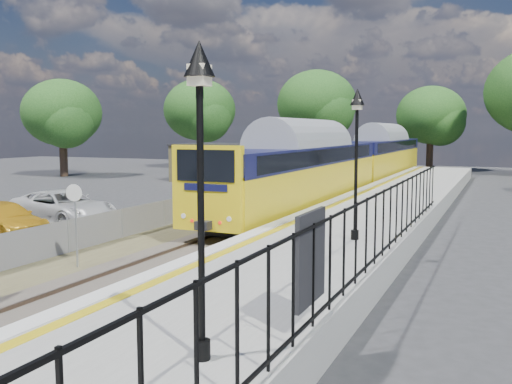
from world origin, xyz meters
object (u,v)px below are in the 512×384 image
Objects in this scene: victorian_lamp_north at (357,129)px; car_yellow at (4,219)px; victorian_lamp_south at (200,127)px; car_white at (64,207)px; speed_sign at (75,212)px; train at (352,159)px.

car_yellow is (-14.29, -0.35, -3.63)m from victorian_lamp_north.
car_white is (-14.32, 12.86, -3.53)m from victorian_lamp_south.
victorian_lamp_north reaches higher than car_yellow.
victorian_lamp_north is at bearing 91.15° from victorian_lamp_south.
speed_sign is 0.57× the size of car_yellow.
speed_sign reaches higher than car_yellow.
victorian_lamp_south is 0.99× the size of car_yellow.
car_white is (0.17, 3.21, 0.10)m from car_yellow.
victorian_lamp_north is 14.83m from car_white.
train is at bearing -9.50° from car_yellow.
train is (-5.50, 30.65, -1.96)m from victorian_lamp_south.
victorian_lamp_north is at bearing -89.96° from car_white.
victorian_lamp_north is (-0.20, 10.00, 0.00)m from victorian_lamp_south.
victorian_lamp_south is 10.59m from speed_sign.
train is 24.33m from speed_sign.
car_yellow is at bearing -178.60° from victorian_lamp_north.
victorian_lamp_south is 10.00m from victorian_lamp_north.
train reaches higher than car_white.
train is at bearing 100.17° from victorian_lamp_south.
victorian_lamp_north is 14.74m from car_yellow.
train is at bearing -14.86° from car_white.
speed_sign reaches higher than car_white.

